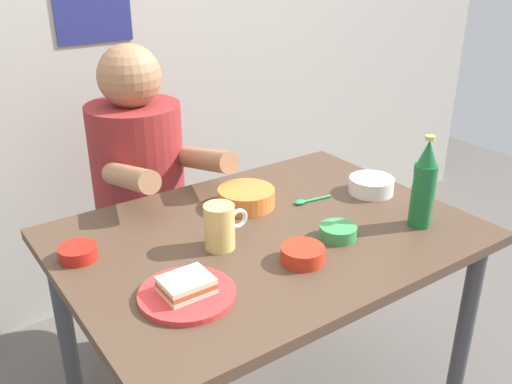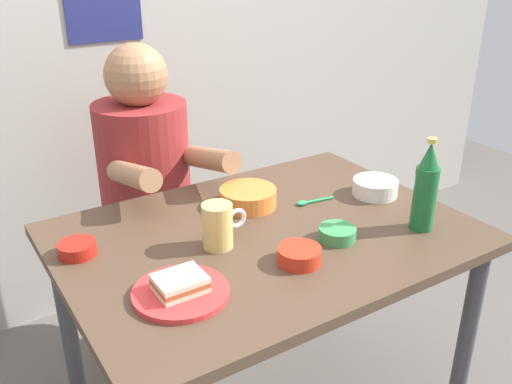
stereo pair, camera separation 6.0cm
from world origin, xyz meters
name	(u,v)px [view 1 (the left image)]	position (x,y,z in m)	size (l,w,h in m)	color
dining_table	(266,261)	(0.00, 0.00, 0.65)	(1.10, 0.80, 0.74)	#4C3828
stool	(147,265)	(-0.10, 0.63, 0.35)	(0.34, 0.34, 0.45)	#4C4C51
person_seated	(139,163)	(-0.10, 0.62, 0.77)	(0.33, 0.56, 0.72)	maroon
plate_orange	(187,294)	(-0.33, -0.15, 0.75)	(0.22, 0.22, 0.01)	red
sandwich	(186,285)	(-0.33, -0.15, 0.77)	(0.11, 0.09, 0.04)	beige
beer_mug	(220,226)	(-0.15, 0.00, 0.80)	(0.13, 0.08, 0.12)	#D1BC66
beer_bottle	(424,186)	(0.37, -0.21, 0.86)	(0.06, 0.06, 0.26)	#19602D
rice_bowl_white	(371,185)	(0.42, 0.02, 0.77)	(0.14, 0.14, 0.05)	silver
dip_bowl_green	(338,231)	(0.14, -0.14, 0.76)	(0.10, 0.10, 0.03)	#388C4C
sauce_bowl_chili	(303,254)	(-0.02, -0.18, 0.76)	(0.11, 0.11, 0.04)	red
sambal_bowl_red	(78,252)	(-0.47, 0.15, 0.76)	(0.10, 0.10, 0.03)	#B21E14
soup_bowl_orange	(246,197)	(0.05, 0.17, 0.77)	(0.17, 0.17, 0.05)	orange
spoon	(306,201)	(0.21, 0.08, 0.75)	(0.13, 0.03, 0.01)	#26A559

